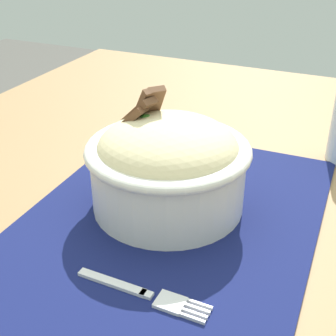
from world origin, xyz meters
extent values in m
cube|color=#99754C|center=(0.00, 0.00, 0.73)|extent=(1.25, 1.00, 0.03)
cylinder|color=olive|center=(-0.56, -0.44, 0.36)|extent=(0.04, 0.04, 0.71)
cube|color=#11194C|center=(0.00, -0.03, 0.74)|extent=(0.45, 0.33, 0.00)
cylinder|color=silver|center=(-0.03, -0.04, 0.79)|extent=(0.18, 0.18, 0.08)
torus|color=silver|center=(-0.03, -0.04, 0.82)|extent=(0.19, 0.19, 0.01)
ellipsoid|color=beige|center=(-0.03, -0.04, 0.82)|extent=(0.19, 0.19, 0.07)
sphere|color=#307724|center=(-0.04, -0.07, 0.84)|extent=(0.03, 0.03, 0.03)
cylinder|color=orange|center=(-0.02, -0.01, 0.84)|extent=(0.02, 0.04, 0.01)
cube|color=brown|center=(-0.06, -0.08, 0.85)|extent=(0.04, 0.04, 0.06)
cube|color=brown|center=(-0.06, -0.08, 0.85)|extent=(0.04, 0.04, 0.06)
cube|color=brown|center=(-0.05, -0.09, 0.85)|extent=(0.03, 0.05, 0.05)
cube|color=brown|center=(-0.04, -0.09, 0.85)|extent=(0.02, 0.04, 0.04)
cube|color=silver|center=(0.11, -0.04, 0.75)|extent=(0.01, 0.07, 0.00)
cube|color=silver|center=(0.11, 0.00, 0.75)|extent=(0.01, 0.01, 0.00)
cube|color=silver|center=(0.11, 0.02, 0.75)|extent=(0.02, 0.03, 0.00)
cube|color=silver|center=(0.12, 0.05, 0.75)|extent=(0.00, 0.02, 0.00)
cube|color=silver|center=(0.12, 0.05, 0.75)|extent=(0.00, 0.02, 0.00)
cube|color=silver|center=(0.11, 0.05, 0.75)|extent=(0.00, 0.02, 0.00)
cube|color=silver|center=(0.11, 0.05, 0.75)|extent=(0.00, 0.02, 0.00)
camera|label=1|loc=(0.40, 0.15, 1.06)|focal=50.79mm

